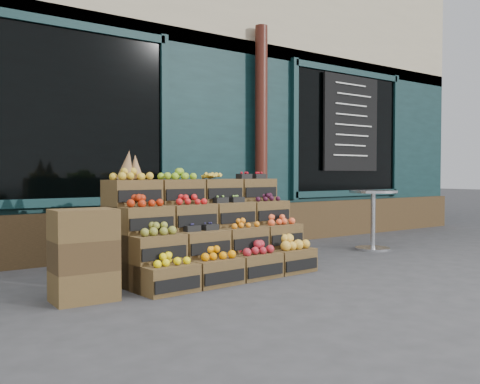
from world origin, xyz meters
TOP-DOWN VIEW (x-y plane):
  - ground at (0.00, 0.00)m, footprint 60.00×60.00m
  - shop_facade at (0.00, 5.11)m, footprint 12.00×6.24m
  - crate_display at (-0.69, 0.58)m, footprint 2.10×1.11m
  - spare_crates at (-2.14, 0.25)m, footprint 0.52×0.38m
  - bistro_table at (2.14, 0.76)m, footprint 0.65×0.65m
  - shopkeeper at (-1.32, 2.84)m, footprint 0.78×0.59m

SIDE VIEW (x-z plane):
  - ground at x=0.00m, z-range 0.00..0.00m
  - spare_crates at x=-2.14m, z-range 0.00..0.76m
  - crate_display at x=-0.69m, z-range -0.25..1.03m
  - bistro_table at x=2.14m, z-range 0.10..0.92m
  - shopkeeper at x=-1.32m, z-range 0.00..1.94m
  - shop_facade at x=0.00m, z-range 0.00..4.80m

